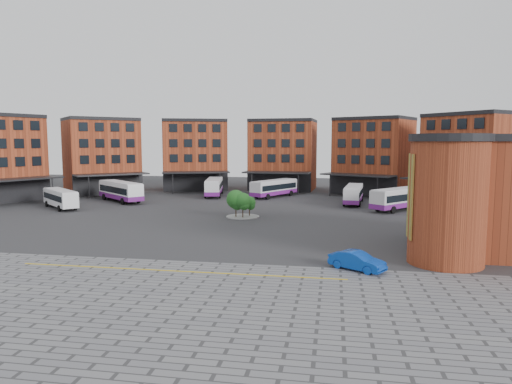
% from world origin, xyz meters
% --- Properties ---
extents(ground, '(160.00, 160.00, 0.00)m').
position_xyz_m(ground, '(0.00, 0.00, 0.00)').
color(ground, '#28282B').
rests_on(ground, ground).
extents(paving_zone, '(50.00, 22.00, 0.02)m').
position_xyz_m(paving_zone, '(2.00, -22.00, 0.01)').
color(paving_zone, slate).
rests_on(paving_zone, ground).
extents(yellow_line, '(26.00, 0.15, 0.02)m').
position_xyz_m(yellow_line, '(2.00, -14.00, 0.03)').
color(yellow_line, gold).
rests_on(yellow_line, paving_zone).
extents(main_building, '(94.14, 42.48, 14.60)m').
position_xyz_m(main_building, '(-4.77, 38.25, 7.23)').
color(main_building, '#953D20').
rests_on(main_building, ground).
extents(east_building, '(17.40, 15.40, 10.60)m').
position_xyz_m(east_building, '(28.70, -3.06, 5.29)').
color(east_building, '#953D20').
rests_on(east_building, ground).
extents(tree_island, '(4.40, 4.40, 3.68)m').
position_xyz_m(tree_island, '(1.82, 11.45, 2.07)').
color(tree_island, gray).
rests_on(tree_island, ground).
extents(bus_a, '(9.02, 8.28, 2.82)m').
position_xyz_m(bus_a, '(-26.61, 15.19, 1.68)').
color(bus_a, silver).
rests_on(bus_a, ground).
extents(bus_b, '(10.83, 9.75, 3.34)m').
position_xyz_m(bus_b, '(-21.28, 24.00, 1.81)').
color(bus_b, white).
rests_on(bus_b, ground).
extents(bus_c, '(4.70, 11.61, 3.19)m').
position_xyz_m(bus_c, '(-7.95, 34.51, 1.73)').
color(bus_c, silver).
rests_on(bus_c, ground).
extents(bus_d, '(7.63, 10.82, 3.10)m').
position_xyz_m(bus_d, '(3.29, 34.50, 1.68)').
color(bus_d, silver).
rests_on(bus_d, ground).
extents(bus_e, '(3.59, 10.67, 2.95)m').
position_xyz_m(bus_e, '(17.05, 27.79, 1.60)').
color(bus_e, silver).
rests_on(bus_e, ground).
extents(bus_f, '(9.65, 10.32, 3.24)m').
position_xyz_m(bus_f, '(23.62, 22.05, 1.76)').
color(bus_f, silver).
rests_on(bus_f, ground).
extents(blue_car, '(4.60, 3.68, 1.47)m').
position_xyz_m(blue_car, '(15.77, -11.25, 0.73)').
color(blue_car, '#0D3DAB').
rests_on(blue_car, ground).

